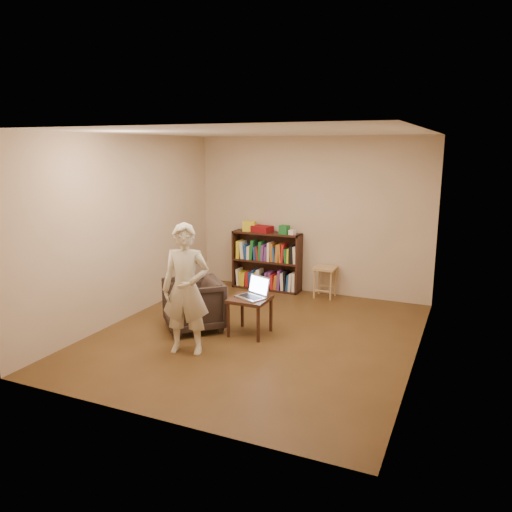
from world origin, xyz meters
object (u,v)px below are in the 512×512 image
at_px(bookshelf, 267,264).
at_px(side_table, 250,304).
at_px(armchair, 193,304).
at_px(laptop, 254,293).
at_px(stool, 325,273).
at_px(person, 186,289).

xyz_separation_m(bookshelf, side_table, (0.62, -2.07, -0.02)).
relative_size(armchair, laptop, 1.64).
distance_m(armchair, laptop, 0.87).
height_order(stool, person, person).
bearing_deg(side_table, stool, 77.76).
bearing_deg(bookshelf, person, -86.53).
relative_size(side_table, laptop, 1.09).
distance_m(side_table, person, 1.02).
bearing_deg(stool, bookshelf, 176.54).
bearing_deg(side_table, bookshelf, 106.68).
xyz_separation_m(armchair, person, (0.34, -0.71, 0.44)).
bearing_deg(bookshelf, side_table, -73.32).
distance_m(bookshelf, armchair, 2.21).
distance_m(stool, side_table, 2.06).
height_order(side_table, person, person).
relative_size(laptop, person, 0.29).
bearing_deg(side_table, laptop, 46.28).
bearing_deg(laptop, person, -95.40).
bearing_deg(bookshelf, stool, -3.46).
xyz_separation_m(bookshelf, armchair, (-0.16, -2.20, -0.10)).
bearing_deg(laptop, bookshelf, 131.33).
height_order(side_table, laptop, laptop).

